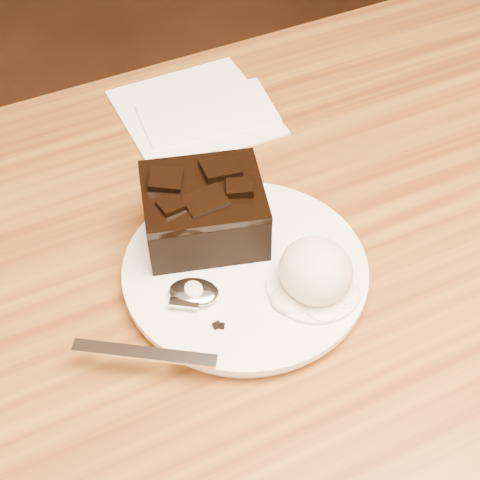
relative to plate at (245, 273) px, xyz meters
name	(u,v)px	position (x,y,z in m)	size (l,w,h in m)	color
plate	(245,273)	(0.00, 0.00, 0.00)	(0.21, 0.21, 0.02)	white
brownie	(204,213)	(-0.01, 0.05, 0.03)	(0.10, 0.09, 0.05)	black
ice_cream_scoop	(316,271)	(0.04, -0.04, 0.03)	(0.06, 0.06, 0.05)	beige
melt_puddle	(314,286)	(0.04, -0.04, 0.01)	(0.08, 0.08, 0.00)	silver
spoon	(194,293)	(-0.05, -0.01, 0.01)	(0.03, 0.16, 0.01)	silver
napkin	(195,111)	(0.05, 0.23, -0.01)	(0.15, 0.15, 0.01)	white
crumb_a	(217,325)	(-0.05, -0.05, 0.01)	(0.01, 0.01, 0.00)	black
crumb_b	(221,326)	(-0.04, -0.05, 0.01)	(0.01, 0.01, 0.00)	black
crumb_c	(298,264)	(0.04, -0.02, 0.01)	(0.01, 0.00, 0.00)	black
crumb_d	(192,285)	(-0.05, 0.00, 0.01)	(0.01, 0.01, 0.00)	black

